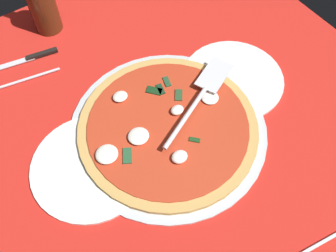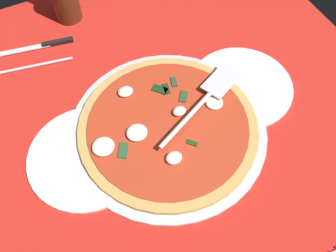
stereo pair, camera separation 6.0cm
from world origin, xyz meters
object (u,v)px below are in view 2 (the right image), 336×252
pizza (167,127)px  place_setting_far (37,57)px  dinner_plate_right (241,86)px  dinner_plate_left (87,157)px  pizza_server (203,100)px

pizza → place_setting_far: (-19.23, 33.24, -1.24)cm
dinner_plate_right → pizza: pizza is taller
dinner_plate_right → place_setting_far: place_setting_far is taller
dinner_plate_left → dinner_plate_right: same height
pizza → pizza_server: bearing=7.8°
place_setting_far → dinner_plate_right: bearing=153.2°
dinner_plate_right → pizza: bearing=-172.3°
dinner_plate_left → dinner_plate_right: size_ratio=1.03×
dinner_plate_left → pizza_server: bearing=-0.4°
pizza → pizza_server: pizza_server is taller
dinner_plate_left → pizza: bearing=-4.8°
pizza → pizza_server: (9.44, 1.30, 2.33)cm
pizza_server → place_setting_far: 43.07cm
pizza → dinner_plate_left: bearing=175.2°
pizza_server → place_setting_far: bearing=107.0°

